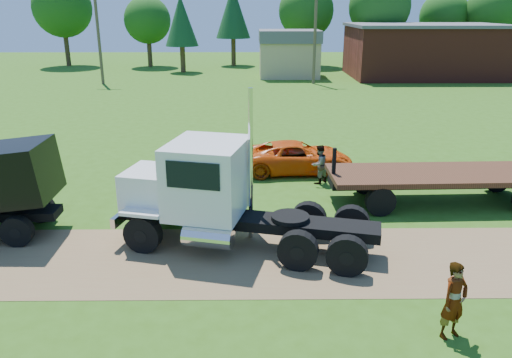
{
  "coord_description": "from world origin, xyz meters",
  "views": [
    {
      "loc": [
        0.04,
        -12.88,
        6.93
      ],
      "look_at": [
        0.2,
        2.54,
        1.6
      ],
      "focal_mm": 35.0,
      "sensor_mm": 36.0,
      "label": 1
    }
  ],
  "objects_px": {
    "white_semi_tractor": "(211,193)",
    "spectator_a": "(454,301)",
    "flatbed_trailer": "(444,179)",
    "orange_pickup": "(297,157)"
  },
  "relations": [
    {
      "from": "white_semi_tractor",
      "to": "spectator_a",
      "type": "bearing_deg",
      "value": -26.4
    },
    {
      "from": "spectator_a",
      "to": "white_semi_tractor",
      "type": "bearing_deg",
      "value": 114.03
    },
    {
      "from": "spectator_a",
      "to": "flatbed_trailer",
      "type": "bearing_deg",
      "value": 45.56
    },
    {
      "from": "orange_pickup",
      "to": "spectator_a",
      "type": "distance_m",
      "value": 11.97
    },
    {
      "from": "flatbed_trailer",
      "to": "spectator_a",
      "type": "bearing_deg",
      "value": -110.42
    },
    {
      "from": "white_semi_tractor",
      "to": "orange_pickup",
      "type": "bearing_deg",
      "value": 78.9
    },
    {
      "from": "orange_pickup",
      "to": "flatbed_trailer",
      "type": "bearing_deg",
      "value": -130.57
    },
    {
      "from": "white_semi_tractor",
      "to": "flatbed_trailer",
      "type": "bearing_deg",
      "value": 35.01
    },
    {
      "from": "orange_pickup",
      "to": "spectator_a",
      "type": "bearing_deg",
      "value": -172.67
    },
    {
      "from": "white_semi_tractor",
      "to": "orange_pickup",
      "type": "height_order",
      "value": "white_semi_tractor"
    }
  ]
}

